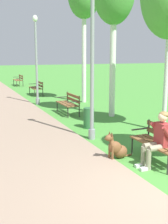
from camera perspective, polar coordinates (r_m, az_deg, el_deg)
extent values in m
cube|color=brown|center=(6.81, 12.86, -6.29)|extent=(0.14, 1.50, 0.04)
cube|color=brown|center=(6.91, 14.04, -6.09)|extent=(0.14, 1.50, 0.04)
cube|color=brown|center=(7.01, 15.19, -5.88)|extent=(0.14, 1.50, 0.04)
cube|color=brown|center=(7.04, 15.93, -4.67)|extent=(0.04, 1.50, 0.11)
cube|color=brown|center=(6.99, 16.01, -3.26)|extent=(0.04, 1.50, 0.11)
cylinder|color=#2D2B28|center=(7.41, 9.49, -6.53)|extent=(0.04, 0.04, 0.45)
cylinder|color=#2D2B28|center=(7.61, 12.60, -4.59)|extent=(0.04, 0.04, 0.85)
cube|color=#2D2B28|center=(7.40, 10.90, -3.33)|extent=(0.45, 0.04, 0.03)
cylinder|color=#2D2B28|center=(6.36, 16.26, -9.92)|extent=(0.04, 0.04, 0.45)
cube|color=brown|center=(11.96, -4.21, 1.61)|extent=(0.14, 1.50, 0.04)
cube|color=brown|center=(12.01, -3.42, 1.66)|extent=(0.14, 1.50, 0.04)
cube|color=brown|center=(12.07, -2.64, 1.72)|extent=(0.14, 1.50, 0.04)
cube|color=brown|center=(12.08, -2.18, 2.41)|extent=(0.04, 1.50, 0.11)
cube|color=brown|center=(12.06, -2.18, 3.25)|extent=(0.04, 1.50, 0.11)
cylinder|color=#2D2B28|center=(12.63, -5.32, 1.08)|extent=(0.04, 0.04, 0.45)
cylinder|color=#2D2B28|center=(12.75, -3.28, 2.12)|extent=(0.04, 0.04, 0.85)
cube|color=#2D2B28|center=(12.63, -4.49, 2.96)|extent=(0.45, 0.04, 0.03)
cylinder|color=#2D2B28|center=(11.35, -3.18, -0.07)|extent=(0.04, 0.04, 0.45)
cylinder|color=#2D2B28|center=(11.48, -0.94, 1.10)|extent=(0.04, 0.04, 0.85)
cube|color=#2D2B28|center=(11.34, -2.26, 2.01)|extent=(0.45, 0.04, 0.03)
cube|color=brown|center=(17.72, -10.16, 4.68)|extent=(0.14, 1.50, 0.04)
cube|color=brown|center=(17.76, -9.61, 4.71)|extent=(0.14, 1.50, 0.04)
cube|color=brown|center=(17.80, -9.06, 4.75)|extent=(0.14, 1.50, 0.04)
cube|color=brown|center=(17.81, -8.75, 5.21)|extent=(0.04, 1.50, 0.11)
cube|color=brown|center=(17.79, -8.77, 5.79)|extent=(0.04, 1.50, 0.11)
cylinder|color=#2D2B28|center=(18.41, -10.70, 4.20)|extent=(0.04, 0.04, 0.45)
cylinder|color=#2D2B28|center=(18.49, -9.27, 4.91)|extent=(0.04, 0.04, 0.85)
cube|color=#2D2B28|center=(18.40, -10.14, 5.49)|extent=(0.45, 0.04, 0.03)
cylinder|color=#2D2B28|center=(17.07, -9.69, 3.68)|extent=(0.04, 0.04, 0.45)
cylinder|color=#2D2B28|center=(17.16, -8.15, 4.44)|extent=(0.04, 0.04, 0.85)
cube|color=#2D2B28|center=(17.07, -9.08, 5.07)|extent=(0.45, 0.04, 0.03)
cube|color=brown|center=(23.34, -13.42, 6.15)|extent=(0.14, 1.50, 0.04)
cube|color=brown|center=(23.37, -13.00, 6.18)|extent=(0.14, 1.50, 0.04)
cube|color=brown|center=(23.41, -12.57, 6.20)|extent=(0.14, 1.50, 0.04)
cube|color=brown|center=(23.41, -12.33, 6.56)|extent=(0.04, 1.50, 0.11)
cube|color=brown|center=(23.40, -12.35, 7.00)|extent=(0.04, 1.50, 0.11)
cylinder|color=#2D2B28|center=(24.04, -13.74, 5.74)|extent=(0.04, 0.04, 0.45)
cylinder|color=#2D2B28|center=(24.10, -12.63, 6.29)|extent=(0.04, 0.04, 0.85)
cube|color=#2D2B28|center=(24.04, -13.31, 6.73)|extent=(0.45, 0.04, 0.03)
cylinder|color=#2D2B28|center=(22.68, -13.16, 5.45)|extent=(0.04, 0.04, 0.45)
cylinder|color=#2D2B28|center=(22.75, -11.98, 6.02)|extent=(0.04, 0.04, 0.85)
cube|color=#2D2B28|center=(22.68, -12.70, 6.49)|extent=(0.45, 0.04, 0.03)
cylinder|color=gray|center=(6.70, 13.19, -6.43)|extent=(0.42, 0.14, 0.14)
cylinder|color=gray|center=(6.65, 11.62, -8.62)|extent=(0.11, 0.11, 0.47)
cube|color=silver|center=(6.68, 10.98, -10.34)|extent=(0.24, 0.09, 0.07)
cylinder|color=gray|center=(6.55, 14.23, -6.91)|extent=(0.42, 0.14, 0.14)
cylinder|color=gray|center=(6.50, 12.63, -9.15)|extent=(0.11, 0.11, 0.47)
cube|color=silver|center=(6.53, 11.97, -10.91)|extent=(0.24, 0.09, 0.07)
cube|color=maroon|center=(6.67, 15.26, -4.28)|extent=(0.22, 0.36, 0.52)
cylinder|color=maroon|center=(6.76, 13.86, -3.12)|extent=(0.25, 0.09, 0.30)
cylinder|color=maroon|center=(6.46, 15.98, -3.91)|extent=(0.25, 0.09, 0.30)
sphere|color=beige|center=(6.56, 15.31, -0.93)|extent=(0.21, 0.21, 0.21)
ellipsoid|color=olive|center=(6.57, 15.54, -0.49)|extent=(0.22, 0.23, 0.14)
ellipsoid|color=brown|center=(7.12, 7.20, -7.77)|extent=(0.39, 0.32, 0.32)
ellipsoid|color=brown|center=(6.99, 6.24, -7.02)|extent=(0.52, 0.28, 0.48)
ellipsoid|color=#4C2D19|center=(7.01, 6.58, -6.65)|extent=(0.38, 0.23, 0.27)
cylinder|color=brown|center=(6.99, 5.07, -7.81)|extent=(0.06, 0.06, 0.38)
cylinder|color=brown|center=(6.90, 5.65, -8.08)|extent=(0.06, 0.06, 0.38)
cylinder|color=brown|center=(6.88, 5.53, -6.03)|extent=(0.13, 0.18, 0.19)
ellipsoid|color=brown|center=(6.80, 5.00, -5.09)|extent=(0.24, 0.17, 0.16)
cone|color=#4C2D19|center=(6.75, 4.30, -5.30)|extent=(0.11, 0.10, 0.09)
cone|color=#4C2D19|center=(6.83, 5.07, -4.15)|extent=(0.06, 0.06, 0.09)
cone|color=#4C2D19|center=(6.76, 5.51, -4.32)|extent=(0.06, 0.06, 0.09)
cylinder|color=brown|center=(7.28, 8.44, -8.48)|extent=(0.28, 0.08, 0.04)
cylinder|color=gray|center=(8.58, 1.55, -4.38)|extent=(0.20, 0.20, 0.30)
cylinder|color=gray|center=(8.26, 1.63, 9.53)|extent=(0.11, 0.11, 4.43)
cylinder|color=gray|center=(14.57, -9.13, 2.08)|extent=(0.20, 0.20, 0.30)
cylinder|color=gray|center=(14.39, -9.36, 9.35)|extent=(0.11, 0.11, 3.99)
ellipsoid|color=silver|center=(14.47, -9.65, 17.75)|extent=(0.24, 0.24, 0.32)
cylinder|color=silver|center=(9.53, 15.92, 6.39)|extent=(0.15, 0.15, 3.44)
cylinder|color=silver|center=(11.51, 5.67, 9.18)|extent=(0.23, 0.23, 4.09)
cylinder|color=silver|center=(14.88, -0.01, 10.76)|extent=(0.22, 0.22, 4.61)
cylinder|color=#2D6638|center=(9.78, 0.95, -1.19)|extent=(0.36, 0.36, 0.70)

